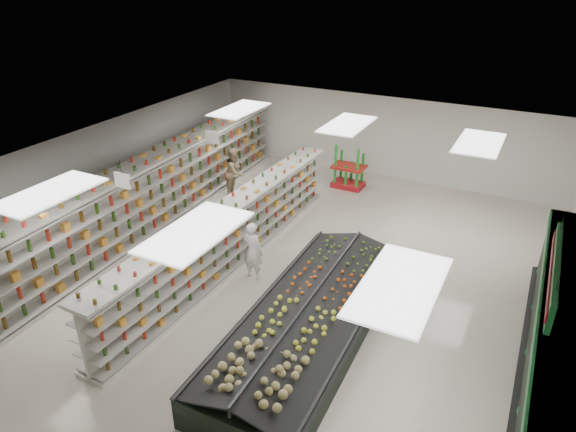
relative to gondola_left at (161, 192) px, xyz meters
The scene contains 14 objects.
floor 5.29m from the gondola_left, ahead, with size 16.00×16.00×0.00m, color beige.
ceiling 5.60m from the gondola_left, ahead, with size 14.00×16.00×0.02m, color white.
wall_back 8.85m from the gondola_left, 54.61° to the left, with size 14.00×0.02×3.20m, color white.
wall_left 2.11m from the gondola_left, 157.10° to the right, with size 0.02×16.00×3.20m, color white.
produce_wall_case 11.87m from the gondola_left, 11.15° to the right, with size 0.93×8.00×2.20m.
aisle_sign_near 3.52m from the gondola_left, 64.76° to the right, with size 0.52×0.06×0.75m.
aisle_sign_far 2.45m from the gondola_left, 42.43° to the left, with size 0.52×0.06×0.75m.
hortifruti_banner 11.70m from the gondola_left, 11.42° to the right, with size 0.12×3.20×0.95m.
gondola_left is the anchor object (origin of this frame).
gondola_center 3.66m from the gondola_left, 19.09° to the right, with size 0.98×10.63×1.84m.
produce_island 7.46m from the gondola_left, 24.36° to the right, with size 2.74×7.12×1.05m.
soda_endcap 7.06m from the gondola_left, 51.14° to the left, with size 1.22×0.83×1.55m.
shopper_main 4.66m from the gondola_left, 19.56° to the right, with size 0.61×0.40×1.68m, color silver.
shopper_background 3.11m from the gondola_left, 72.22° to the left, with size 0.87×0.54×1.79m, color #9D8B60.
Camera 1 is at (5.51, -10.88, 7.83)m, focal length 32.00 mm.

